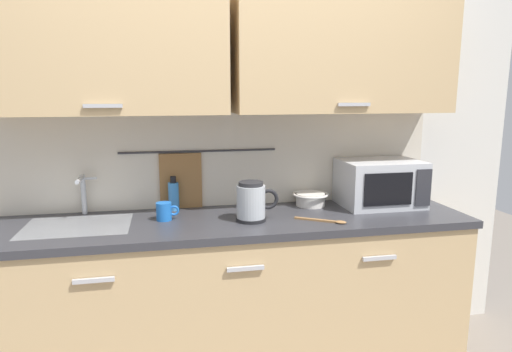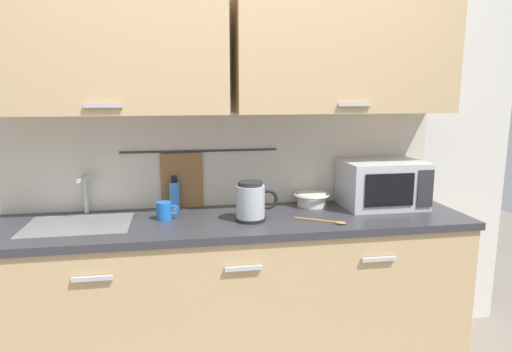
# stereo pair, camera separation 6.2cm
# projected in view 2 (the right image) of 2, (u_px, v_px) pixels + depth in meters

# --- Properties ---
(counter_unit) EXTENTS (2.53, 0.64, 0.90)m
(counter_unit) POSITION_uv_depth(u_px,v_px,m) (234.00, 295.00, 2.48)
(counter_unit) COLOR tan
(counter_unit) RESTS_ON ground
(back_wall_assembly) EXTENTS (3.70, 0.41, 2.50)m
(back_wall_assembly) POSITION_uv_depth(u_px,v_px,m) (229.00, 100.00, 2.51)
(back_wall_assembly) COLOR silver
(back_wall_assembly) RESTS_ON ground
(sink_faucet) EXTENTS (0.09, 0.17, 0.22)m
(sink_faucet) POSITION_uv_depth(u_px,v_px,m) (85.00, 188.00, 2.45)
(sink_faucet) COLOR #B2B5BA
(sink_faucet) RESTS_ON counter_unit
(microwave) EXTENTS (0.46, 0.35, 0.27)m
(microwave) POSITION_uv_depth(u_px,v_px,m) (382.00, 184.00, 2.63)
(microwave) COLOR silver
(microwave) RESTS_ON counter_unit
(electric_kettle) EXTENTS (0.23, 0.16, 0.21)m
(electric_kettle) POSITION_uv_depth(u_px,v_px,m) (251.00, 202.00, 2.33)
(electric_kettle) COLOR black
(electric_kettle) RESTS_ON counter_unit
(dish_soap_bottle) EXTENTS (0.06, 0.06, 0.20)m
(dish_soap_bottle) POSITION_uv_depth(u_px,v_px,m) (175.00, 195.00, 2.56)
(dish_soap_bottle) COLOR #3F8CD8
(dish_soap_bottle) RESTS_ON counter_unit
(mug_near_sink) EXTENTS (0.12, 0.08, 0.09)m
(mug_near_sink) POSITION_uv_depth(u_px,v_px,m) (165.00, 211.00, 2.36)
(mug_near_sink) COLOR blue
(mug_near_sink) RESTS_ON counter_unit
(mixing_bowl) EXTENTS (0.21, 0.21, 0.08)m
(mixing_bowl) POSITION_uv_depth(u_px,v_px,m) (312.00, 199.00, 2.64)
(mixing_bowl) COLOR silver
(mixing_bowl) RESTS_ON counter_unit
(wooden_spoon) EXTENTS (0.25, 0.17, 0.01)m
(wooden_spoon) POSITION_uv_depth(u_px,v_px,m) (326.00, 221.00, 2.31)
(wooden_spoon) COLOR #9E7042
(wooden_spoon) RESTS_ON counter_unit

